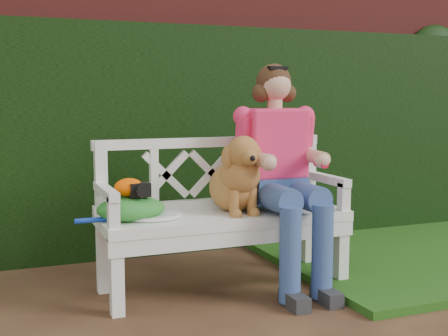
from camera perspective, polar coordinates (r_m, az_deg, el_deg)
name	(u,v)px	position (r m, az deg, el deg)	size (l,w,h in m)	color
brick_wall	(94,107)	(4.59, -12.25, 5.72)	(10.00, 0.30, 2.20)	maroon
ivy_hedge	(100,142)	(4.39, -11.71, 2.42)	(10.00, 0.18, 1.70)	#14370A
grass_right	(438,249)	(4.86, 19.75, -7.28)	(2.60, 2.00, 0.05)	#1C4916
garden_bench	(224,251)	(3.68, 0.00, -7.90)	(1.58, 0.60, 0.48)	white
seated_woman	(277,179)	(3.72, 5.10, -1.01)	(0.57, 0.76, 1.34)	#F73E3D
dog	(236,173)	(3.60, 1.13, -0.49)	(0.32, 0.43, 0.48)	#A9793B
tennis_racket	(148,216)	(3.47, -7.29, -4.56)	(0.64, 0.27, 0.03)	silver
green_bag	(131,208)	(3.44, -8.85, -3.80)	(0.39, 0.30, 0.13)	#248528
camera_item	(139,190)	(3.42, -8.09, -2.05)	(0.12, 0.09, 0.08)	black
baseball_glove	(129,187)	(3.43, -9.06, -1.83)	(0.17, 0.12, 0.10)	#F65200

